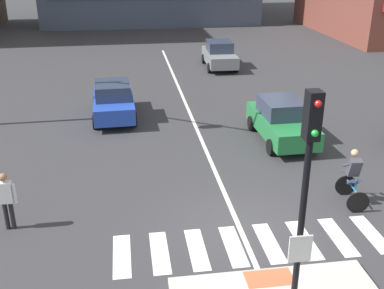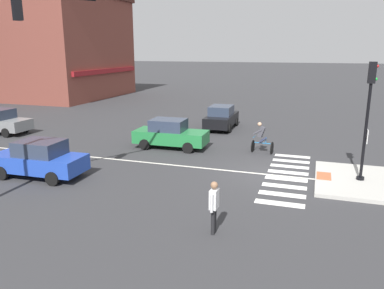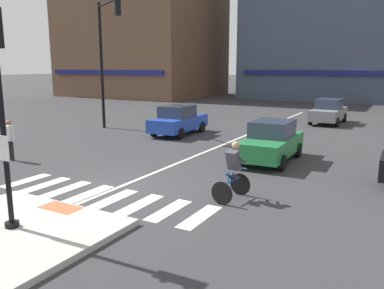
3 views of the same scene
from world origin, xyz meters
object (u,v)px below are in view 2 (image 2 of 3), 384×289
car_black_cross_right (221,117)px  cyclist (262,137)px  signal_pole (368,111)px  car_grey_eastbound_distant (0,121)px  car_blue_westbound_far (39,159)px  pedestrian_at_curb_left (214,203)px  car_green_eastbound_mid (170,134)px

car_black_cross_right → cyclist: cyclist is taller
cyclist → car_black_cross_right: bearing=32.8°
signal_pole → cyclist: 6.23m
car_grey_eastbound_distant → car_black_cross_right: size_ratio=1.00×
car_blue_westbound_far → car_black_cross_right: same height
car_black_cross_right → pedestrian_at_curb_left: 15.81m
car_black_cross_right → car_grey_eastbound_distant: bearing=114.2°
signal_pole → pedestrian_at_curb_left: bearing=143.4°
car_blue_westbound_far → cyclist: (7.04, -8.66, 0.06)m
signal_pole → car_black_cross_right: 12.51m
car_blue_westbound_far → car_black_cross_right: 13.62m
car_green_eastbound_mid → car_grey_eastbound_distant: bearing=90.0°
car_grey_eastbound_distant → cyclist: bearing=-88.3°
car_black_cross_right → pedestrian_at_curb_left: (-15.40, -3.61, 0.17)m
cyclist → car_blue_westbound_far: bearing=129.1°
pedestrian_at_curb_left → car_green_eastbound_mid: bearing=28.6°
pedestrian_at_curb_left → car_black_cross_right: bearing=13.2°
car_blue_westbound_far → car_green_eastbound_mid: bearing=-28.8°
car_black_cross_right → pedestrian_at_curb_left: bearing=-166.8°
car_grey_eastbound_distant → car_black_cross_right: bearing=-65.8°
pedestrian_at_curb_left → signal_pole: bearing=-36.6°
car_blue_westbound_far → car_black_cross_right: bearing=-21.7°
car_blue_westbound_far → signal_pole: bearing=-75.1°
car_black_cross_right → cyclist: (-5.61, -3.62, 0.06)m
signal_pole → car_blue_westbound_far: size_ratio=1.17×
car_black_cross_right → pedestrian_at_curb_left: pedestrian_at_curb_left is taller
car_green_eastbound_mid → car_black_cross_right: 6.29m
car_green_eastbound_mid → car_black_cross_right: bearing=-13.3°
signal_pole → car_blue_westbound_far: bearing=104.9°
signal_pole → car_green_eastbound_mid: signal_pole is taller
car_green_eastbound_mid → car_blue_westbound_far: bearing=151.2°
signal_pole → car_blue_westbound_far: (-3.55, 13.33, -2.26)m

